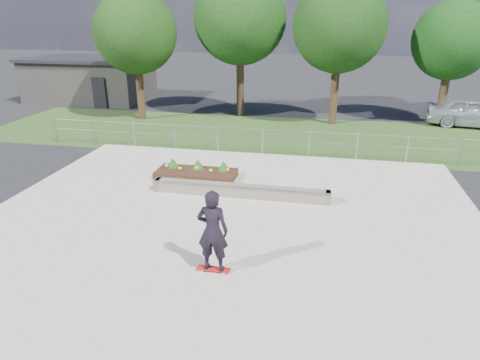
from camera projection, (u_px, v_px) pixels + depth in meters
The scene contains 13 objects.
ground at pixel (222, 235), 11.97m from camera, with size 120.00×120.00×0.00m, color black.
grass_verge at pixel (272, 134), 22.02m from camera, with size 30.00×8.00×0.02m, color #29441B.
concrete_slab at pixel (222, 234), 11.96m from camera, with size 15.00×15.00×0.06m, color #AFAA9B.
fence at pixel (263, 138), 18.55m from camera, with size 20.06×0.06×1.20m.
building at pixel (91, 79), 30.45m from camera, with size 8.40×5.40×3.00m.
tree_far_left at pixel (135, 33), 23.58m from camera, with size 4.55×4.55×7.15m.
tree_mid_left at pixel (240, 18), 24.13m from camera, with size 5.25×5.25×8.25m.
tree_mid_right at pixel (339, 26), 22.34m from camera, with size 4.90×4.90×7.70m.
tree_far_right at pixel (452, 41), 22.88m from camera, with size 4.20×4.20×6.60m.
grind_ledge at pixel (240, 191), 14.30m from camera, with size 6.00×0.44×0.43m.
planter_bed at pixel (197, 172), 16.08m from camera, with size 3.00×1.20×0.61m.
skateboarder at pixel (213, 231), 9.78m from camera, with size 0.80×0.49×2.08m.
parked_car at pixel (473, 112), 23.29m from camera, with size 1.92×4.76×1.62m, color #B3B9BE.
Camera 1 is at (2.57, -10.30, 5.75)m, focal length 32.00 mm.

